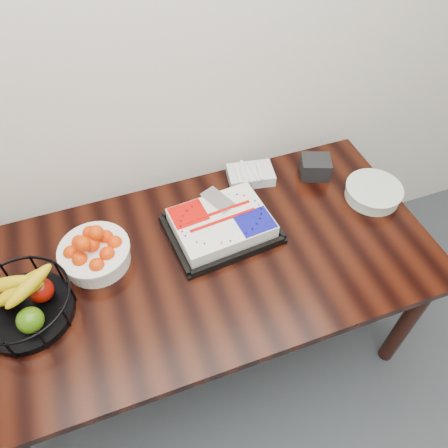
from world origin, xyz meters
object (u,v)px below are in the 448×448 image
object	(u,v)px
fruit_basket	(22,303)
table	(206,270)
napkin_box	(315,167)
plate_stack	(373,192)
cake_tray	(221,225)
tangerine_bowl	(94,250)

from	to	relation	value
fruit_basket	table	bearing A→B (deg)	1.54
table	napkin_box	world-z (taller)	napkin_box
plate_stack	napkin_box	bearing A→B (deg)	128.64
fruit_basket	plate_stack	bearing A→B (deg)	3.15
cake_tray	plate_stack	xyz separation A→B (m)	(0.69, -0.04, -0.01)
cake_tray	napkin_box	world-z (taller)	napkin_box
fruit_basket	napkin_box	distance (m)	1.32
fruit_basket	napkin_box	world-z (taller)	fruit_basket
table	plate_stack	bearing A→B (deg)	4.50
cake_tray	fruit_basket	world-z (taller)	fruit_basket
fruit_basket	plate_stack	size ratio (longest dim) A/B	1.41
plate_stack	napkin_box	xyz separation A→B (m)	(-0.17, 0.21, 0.02)
fruit_basket	cake_tray	bearing A→B (deg)	9.13
tangerine_bowl	table	bearing A→B (deg)	-17.86
cake_tray	table	bearing A→B (deg)	-134.83
table	fruit_basket	distance (m)	0.68
cake_tray	tangerine_bowl	bearing A→B (deg)	177.49
tangerine_bowl	cake_tray	bearing A→B (deg)	-2.51
plate_stack	table	bearing A→B (deg)	-175.50
table	fruit_basket	bearing A→B (deg)	-178.46
table	napkin_box	distance (m)	0.69
cake_tray	fruit_basket	xyz separation A→B (m)	(-0.77, -0.12, 0.04)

